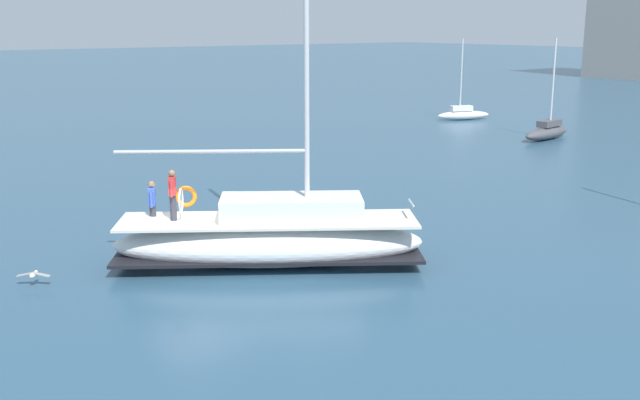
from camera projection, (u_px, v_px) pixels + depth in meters
ground_plane at (194, 266)px, 23.21m from camera, size 400.00×400.00×0.00m
main_sailboat at (271, 237)px, 23.13m from camera, size 7.41×9.27×13.96m
moored_catamaran at (547, 131)px, 48.49m from camera, size 1.93×5.17×6.43m
moored_cutter_left at (463, 114)px, 58.23m from camera, size 2.53×4.39×6.19m
seagull at (34, 275)px, 21.41m from camera, size 0.73×0.83×0.16m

